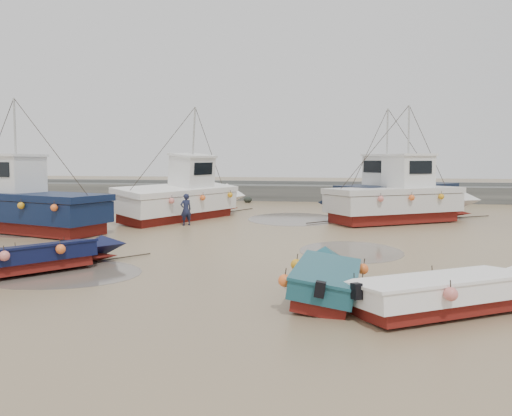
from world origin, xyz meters
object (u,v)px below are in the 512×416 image
(dinghy_1, at_px, (38,254))
(dinghy_2, at_px, (325,274))
(cabin_boat_0, at_px, (23,204))
(cabin_boat_1, at_px, (185,195))
(cabin_boat_2, at_px, (391,194))
(dinghy_3, at_px, (455,289))
(cabin_boat_3, at_px, (403,197))
(person, at_px, (186,225))

(dinghy_1, bearing_deg, dinghy_2, 32.90)
(cabin_boat_0, distance_m, cabin_boat_1, 8.36)
(cabin_boat_0, xyz_separation_m, cabin_boat_2, (17.90, 8.69, -0.01))
(dinghy_2, bearing_deg, cabin_boat_1, 124.47)
(dinghy_3, xyz_separation_m, cabin_boat_2, (0.63, 18.25, 0.78))
(dinghy_3, distance_m, cabin_boat_2, 18.28)
(dinghy_2, distance_m, dinghy_3, 3.14)
(dinghy_1, distance_m, dinghy_2, 9.06)
(dinghy_3, bearing_deg, cabin_boat_0, -148.24)
(cabin_boat_2, bearing_deg, dinghy_2, 125.71)
(cabin_boat_1, bearing_deg, dinghy_3, -24.39)
(cabin_boat_2, xyz_separation_m, cabin_boat_3, (0.34, -2.53, 0.03))
(cabin_boat_3, bearing_deg, person, -103.39)
(dinghy_2, distance_m, cabin_boat_3, 15.38)
(cabin_boat_1, bearing_deg, cabin_boat_2, 44.61)
(dinghy_3, height_order, cabin_boat_3, cabin_boat_3)
(dinghy_2, height_order, person, dinghy_2)
(dinghy_3, xyz_separation_m, cabin_boat_1, (-11.02, 15.11, 0.80))
(dinghy_1, relative_size, dinghy_3, 0.85)
(dinghy_1, relative_size, cabin_boat_2, 0.58)
(cabin_boat_1, distance_m, cabin_boat_3, 12.00)
(cabin_boat_0, bearing_deg, dinghy_3, -101.88)
(dinghy_2, bearing_deg, cabin_boat_3, 80.10)
(dinghy_2, distance_m, cabin_boat_0, 16.70)
(cabin_boat_0, relative_size, cabin_boat_1, 1.10)
(cabin_boat_3, bearing_deg, cabin_boat_0, -100.15)
(dinghy_3, xyz_separation_m, person, (-10.23, 12.63, -0.53))
(dinghy_1, xyz_separation_m, cabin_boat_2, (12.60, 16.00, 0.77))
(cabin_boat_0, bearing_deg, dinghy_2, -104.24)
(dinghy_1, relative_size, cabin_boat_3, 0.55)
(cabin_boat_1, bearing_deg, cabin_boat_3, 32.44)
(cabin_boat_0, relative_size, cabin_boat_2, 1.17)
(dinghy_1, relative_size, dinghy_2, 0.95)
(cabin_boat_3, bearing_deg, dinghy_2, -43.85)
(cabin_boat_1, bearing_deg, dinghy_2, -31.13)
(dinghy_3, xyz_separation_m, cabin_boat_0, (-17.27, 9.56, 0.78))
(dinghy_1, bearing_deg, cabin_boat_1, 127.33)
(dinghy_1, height_order, dinghy_3, same)
(dinghy_3, distance_m, person, 16.26)
(cabin_boat_2, relative_size, person, 5.55)
(dinghy_3, relative_size, cabin_boat_2, 0.69)
(cabin_boat_3, height_order, person, cabin_boat_3)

